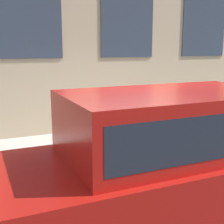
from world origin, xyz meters
The scene contains 5 objects.
ground_plane centered at (0.00, 0.00, 0.00)m, with size 80.00×80.00×0.00m, color #38383A.
sidewalk centered at (1.47, 0.00, 0.07)m, with size 2.94×60.00×0.15m.
fire_hydrant centered at (0.62, -0.32, 0.54)m, with size 0.33×0.44×0.77m.
person centered at (1.11, 0.44, 0.85)m, with size 0.28×0.19×1.17m.
parked_truck_red_near centered at (-1.49, 0.26, 1.02)m, with size 1.91×4.74×1.80m.
Camera 1 is at (-4.96, 2.64, 2.39)m, focal length 50.00 mm.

